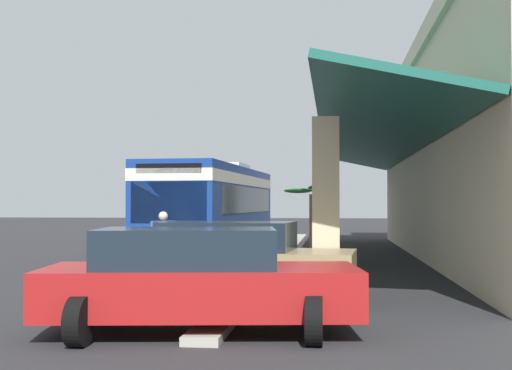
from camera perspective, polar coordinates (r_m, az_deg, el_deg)
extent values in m
plane|color=#262628|center=(24.76, 14.20, -5.73)|extent=(120.00, 120.00, 0.00)
cube|color=#9E998E|center=(23.30, 2.26, -5.89)|extent=(29.33, 0.50, 0.12)
cube|color=#C6B793|center=(32.34, 6.18, -1.60)|extent=(0.55, 0.55, 3.58)
cube|color=#C6B793|center=(26.23, 6.13, -1.61)|extent=(0.55, 0.55, 3.58)
cube|color=#C6B793|center=(20.12, 6.04, -1.63)|extent=(0.55, 0.55, 3.58)
cube|color=#C6B793|center=(14.01, 5.87, -1.67)|extent=(0.55, 0.55, 3.58)
cube|color=#19594C|center=(23.30, 9.34, 3.67)|extent=(24.44, 3.16, 0.82)
cube|color=#19232D|center=(23.35, 13.39, -2.55)|extent=(20.53, 0.08, 2.40)
cube|color=navy|center=(24.75, -3.61, -1.78)|extent=(11.13, 3.18, 2.75)
cube|color=silver|center=(24.76, -3.60, 0.36)|extent=(11.15, 3.20, 0.36)
cube|color=#19232D|center=(25.04, -3.45, -1.26)|extent=(9.37, 3.11, 0.90)
cube|color=#19232D|center=(19.47, -7.32, -1.46)|extent=(0.19, 2.24, 1.20)
cube|color=black|center=(19.48, -7.32, 1.39)|extent=(0.17, 1.94, 0.28)
cube|color=black|center=(19.39, -7.45, -5.60)|extent=(0.34, 2.46, 0.24)
cube|color=silver|center=(19.20, -4.82, -4.75)|extent=(0.07, 0.24, 0.16)
cube|color=silver|center=(19.73, -9.86, -4.65)|extent=(0.07, 0.24, 0.16)
cube|color=silver|center=(26.25, -2.85, 1.50)|extent=(2.50, 1.92, 0.24)
cylinder|color=black|center=(20.97, -2.50, -5.17)|extent=(1.00, 0.30, 1.00)
cylinder|color=black|center=(21.65, -9.14, -5.04)|extent=(1.00, 0.30, 1.00)
cylinder|color=black|center=(27.55, 0.46, -4.30)|extent=(1.00, 0.30, 1.00)
cylinder|color=black|center=(28.07, -4.70, -4.25)|extent=(1.00, 0.30, 1.00)
cube|color=#9E845B|center=(13.07, -1.51, -6.92)|extent=(2.16, 4.53, 0.66)
cube|color=#19232D|center=(13.07, -2.36, -4.28)|extent=(1.78, 2.59, 0.54)
cylinder|color=black|center=(13.74, 5.48, -7.82)|extent=(0.64, 0.22, 0.64)
cylinder|color=black|center=(11.97, 4.62, -8.76)|extent=(0.64, 0.22, 0.64)
cylinder|color=black|center=(14.35, -6.60, -7.55)|extent=(0.64, 0.22, 0.64)
cylinder|color=black|center=(12.66, -9.11, -8.35)|extent=(0.64, 0.22, 0.64)
cube|color=maroon|center=(9.72, -4.60, -8.78)|extent=(2.35, 4.59, 0.66)
cube|color=#19232D|center=(9.68, -5.78, -5.24)|extent=(1.89, 2.65, 0.54)
cylinder|color=black|center=(10.67, 3.87, -9.65)|extent=(0.64, 0.22, 0.64)
cylinder|color=black|center=(8.89, 4.87, -11.27)|extent=(0.64, 0.22, 0.64)
cylinder|color=black|center=(10.83, -12.33, -9.49)|extent=(0.64, 0.22, 0.64)
cylinder|color=black|center=(9.10, -14.60, -11.01)|extent=(0.64, 0.22, 0.64)
cylinder|color=#38383D|center=(16.51, -8.35, -6.47)|extent=(0.16, 0.16, 0.81)
cylinder|color=#38383D|center=(16.36, -7.23, -6.52)|extent=(0.16, 0.16, 0.81)
cube|color=#334C8C|center=(16.39, -7.78, -4.04)|extent=(0.50, 0.47, 0.60)
sphere|color=beige|center=(16.38, -7.78, -2.60)|extent=(0.22, 0.22, 0.22)
cylinder|color=#334C8C|center=(16.26, -8.70, -3.95)|extent=(0.09, 0.09, 0.54)
cylinder|color=#334C8C|center=(16.52, -6.88, -3.91)|extent=(0.09, 0.09, 0.54)
cube|color=#4C4742|center=(18.28, 4.74, -6.39)|extent=(0.78, 0.78, 0.56)
cylinder|color=#332319|center=(18.26, 4.73, -5.47)|extent=(0.66, 0.66, 0.02)
cylinder|color=brown|center=(18.22, 4.73, -3.14)|extent=(0.16, 0.16, 1.51)
ellipsoid|color=#286B33|center=(17.82, 4.67, -0.18)|extent=(0.80, 0.22, 0.14)
ellipsoid|color=#286B33|center=(18.28, 5.84, -0.45)|extent=(0.35, 0.75, 0.16)
ellipsoid|color=#286B33|center=(18.77, 4.82, -0.34)|extent=(1.10, 0.24, 0.17)
ellipsoid|color=#286B33|center=(18.29, 3.52, -0.47)|extent=(0.32, 0.80, 0.18)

